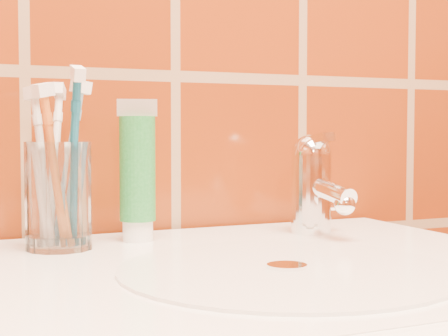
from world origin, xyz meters
name	(u,v)px	position (x,y,z in m)	size (l,w,h in m)	color
glass_tumbler	(59,196)	(-0.16, 1.10, 0.91)	(0.07, 0.07, 0.11)	white
toothpaste_tube	(137,175)	(-0.07, 1.12, 0.92)	(0.04, 0.04, 0.16)	white
faucet	(313,181)	(0.14, 1.09, 0.91)	(0.05, 0.11, 0.12)	white
toothbrush_0	(43,168)	(-0.18, 1.11, 0.93)	(0.04, 0.04, 0.18)	white
toothbrush_1	(69,164)	(-0.15, 1.11, 0.94)	(0.05, 0.03, 0.18)	#6B9FBF
toothbrush_2	(73,161)	(-0.15, 1.08, 0.94)	(0.03, 0.07, 0.19)	#0D5273
toothbrush_3	(55,169)	(-0.17, 1.09, 0.93)	(0.05, 0.04, 0.18)	orange
toothbrush_4	(55,165)	(-0.16, 1.14, 0.94)	(0.05, 0.08, 0.18)	white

